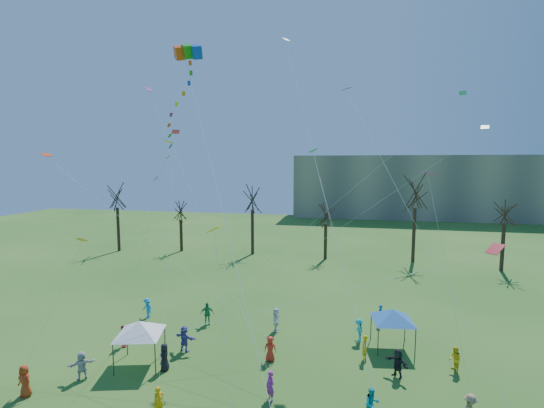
% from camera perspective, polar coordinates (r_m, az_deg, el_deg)
% --- Properties ---
extents(distant_building, '(60.00, 14.00, 15.00)m').
position_cam_1_polar(distant_building, '(98.86, 21.35, 2.45)').
color(distant_building, gray).
rests_on(distant_building, ground).
extents(bare_tree_row, '(69.01, 8.33, 11.40)m').
position_cam_1_polar(bare_tree_row, '(52.22, 9.97, -0.59)').
color(bare_tree_row, black).
rests_on(bare_tree_row, ground).
extents(big_box_kite, '(5.65, 7.19, 23.71)m').
position_cam_1_polar(big_box_kite, '(26.55, -13.88, 11.80)').
color(big_box_kite, '#E94810').
rests_on(big_box_kite, ground).
extents(canopy_tent_white, '(3.85, 3.85, 2.98)m').
position_cam_1_polar(canopy_tent_white, '(27.40, -19.31, -17.17)').
color(canopy_tent_white, '#3F3F44').
rests_on(canopy_tent_white, ground).
extents(canopy_tent_blue, '(3.83, 3.83, 2.89)m').
position_cam_1_polar(canopy_tent_blue, '(29.38, 17.73, -15.63)').
color(canopy_tent_blue, '#3F3F44').
rests_on(canopy_tent_blue, ground).
extents(festival_crowd, '(26.52, 16.28, 1.86)m').
position_cam_1_polar(festival_crowd, '(26.11, -0.78, -22.04)').
color(festival_crowd, '#BC3917').
rests_on(festival_crowd, ground).
extents(small_kites_aloft, '(31.26, 20.78, 35.05)m').
position_cam_1_polar(small_kites_aloft, '(26.45, -0.41, 6.98)').
color(small_kites_aloft, orange).
rests_on(small_kites_aloft, ground).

